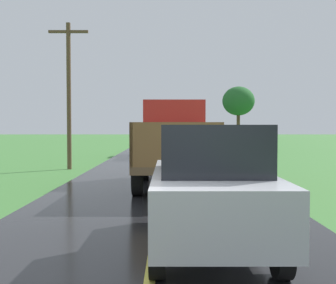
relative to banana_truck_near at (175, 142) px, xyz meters
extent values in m
cube|color=#2D2D30|center=(-0.01, -0.89, -0.78)|extent=(0.90, 5.51, 0.24)
cube|color=brown|center=(-0.01, -0.89, -0.58)|extent=(2.30, 5.80, 0.20)
cube|color=red|center=(-0.01, 1.06, 0.47)|extent=(2.10, 1.90, 1.90)
cube|color=black|center=(-0.01, 2.01, 0.80)|extent=(1.78, 0.02, 0.76)
cube|color=brown|center=(-1.12, -1.87, 0.07)|extent=(0.08, 3.85, 1.10)
cube|color=brown|center=(1.10, -1.87, 0.07)|extent=(0.08, 3.85, 1.10)
cube|color=brown|center=(-0.01, -3.75, 0.07)|extent=(2.30, 0.08, 1.10)
cube|color=brown|center=(-0.01, 0.02, 0.07)|extent=(2.30, 0.08, 1.10)
cylinder|color=black|center=(-1.06, 0.90, -0.88)|extent=(0.28, 1.00, 1.00)
cylinder|color=black|center=(1.04, 0.90, -0.88)|extent=(0.28, 1.00, 1.00)
cylinder|color=black|center=(-1.06, -2.49, -0.88)|extent=(0.28, 1.00, 1.00)
cylinder|color=black|center=(1.04, -2.49, -0.88)|extent=(0.28, 1.00, 1.00)
ellipsoid|color=#95B223|center=(-0.14, -2.79, 0.01)|extent=(0.46, 0.59, 0.41)
ellipsoid|color=#8FC337|center=(-0.13, -3.26, 0.00)|extent=(0.45, 0.55, 0.42)
ellipsoid|color=#8EBC30|center=(0.19, -3.08, -0.02)|extent=(0.48, 0.53, 0.39)
ellipsoid|color=#97BD34|center=(0.88, -2.42, -0.34)|extent=(0.58, 0.73, 0.46)
ellipsoid|color=#9ABB2E|center=(-0.57, -1.17, 0.00)|extent=(0.44, 0.42, 0.37)
ellipsoid|color=#81C62E|center=(-0.46, -0.87, -0.30)|extent=(0.48, 0.60, 0.39)
ellipsoid|color=#99BF37|center=(0.17, -0.93, -0.33)|extent=(0.50, 0.58, 0.36)
cube|color=#2D2D30|center=(-0.25, 12.94, -0.78)|extent=(0.90, 5.51, 0.24)
cube|color=brown|center=(-0.25, 12.94, -0.58)|extent=(2.30, 5.80, 0.20)
cube|color=silver|center=(-0.25, 14.89, 0.47)|extent=(2.10, 1.90, 1.90)
cube|color=black|center=(-0.25, 15.84, 0.80)|extent=(1.78, 0.02, 0.76)
cube|color=#232328|center=(-1.36, 11.96, 0.07)|extent=(0.08, 3.85, 1.10)
cube|color=#232328|center=(0.86, 11.96, 0.07)|extent=(0.08, 3.85, 1.10)
cube|color=#232328|center=(-0.25, 10.08, 0.07)|extent=(2.30, 0.08, 1.10)
cube|color=#232328|center=(-0.25, 13.85, 0.07)|extent=(2.30, 0.08, 1.10)
cylinder|color=black|center=(-1.30, 14.74, -0.88)|extent=(0.28, 1.00, 1.00)
cylinder|color=black|center=(0.80, 14.74, -0.88)|extent=(0.28, 1.00, 1.00)
cylinder|color=black|center=(-1.30, 11.34, -0.88)|extent=(0.28, 1.00, 1.00)
cylinder|color=black|center=(0.80, 11.34, -0.88)|extent=(0.28, 1.00, 1.00)
ellipsoid|color=#8ABC25|center=(0.07, 12.84, -0.33)|extent=(0.52, 0.57, 0.41)
ellipsoid|color=#99C02E|center=(0.27, 12.91, 0.05)|extent=(0.41, 0.50, 0.38)
ellipsoid|color=#91BC23|center=(0.58, 11.46, 0.32)|extent=(0.53, 0.57, 0.51)
ellipsoid|color=#86B932|center=(-0.32, 12.24, -0.28)|extent=(0.56, 0.71, 0.42)
ellipsoid|color=#84B332|center=(-0.98, 10.87, -0.30)|extent=(0.52, 0.50, 0.42)
ellipsoid|color=#8DB32C|center=(-0.99, 11.23, -0.28)|extent=(0.50, 0.59, 0.45)
ellipsoid|color=#8CB627|center=(0.48, 11.50, 0.03)|extent=(0.55, 0.52, 0.52)
ellipsoid|color=#83BF1E|center=(0.60, 11.56, -0.27)|extent=(0.52, 0.49, 0.45)
cylinder|color=brown|center=(-4.78, 5.34, 1.89)|extent=(0.20, 0.20, 6.71)
cube|color=brown|center=(-4.78, 5.34, 4.85)|extent=(1.81, 0.12, 0.12)
cylinder|color=#4C3823|center=(5.62, 20.74, 0.05)|extent=(0.28, 0.28, 3.03)
ellipsoid|color=#236028|center=(5.62, 20.74, 2.62)|extent=(2.66, 2.66, 2.39)
cube|color=#B7BABF|center=(0.42, -7.52, -0.57)|extent=(1.70, 4.10, 0.80)
cube|color=black|center=(0.42, -7.72, 0.18)|extent=(1.44, 2.05, 0.70)
cylinder|color=black|center=(-0.35, -6.25, -1.06)|extent=(0.20, 0.64, 0.64)
cylinder|color=black|center=(1.19, -6.25, -1.06)|extent=(0.20, 0.64, 0.64)
cylinder|color=black|center=(-0.35, -8.79, -1.06)|extent=(0.20, 0.64, 0.64)
cylinder|color=black|center=(1.19, -8.79, -1.06)|extent=(0.20, 0.64, 0.64)
camera|label=1|loc=(-0.22, -13.92, 0.51)|focal=44.70mm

